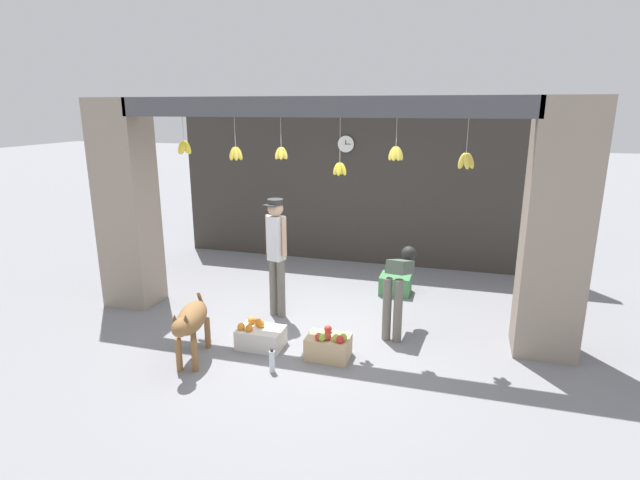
{
  "coord_description": "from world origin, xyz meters",
  "views": [
    {
      "loc": [
        1.77,
        -5.68,
        2.84
      ],
      "look_at": [
        0.0,
        0.47,
        1.12
      ],
      "focal_mm": 28.0,
      "sensor_mm": 36.0,
      "label": 1
    }
  ],
  "objects_px": {
    "shopkeeper": "(276,248)",
    "wall_clock": "(346,144)",
    "fruit_crate_oranges": "(260,337)",
    "water_bottle": "(272,361)",
    "dog": "(191,321)",
    "produce_box_green": "(395,284)",
    "fruit_crate_apples": "(329,346)",
    "worker_stooping": "(399,282)"
  },
  "relations": [
    {
      "from": "worker_stooping",
      "to": "fruit_crate_apples",
      "type": "relative_size",
      "value": 2.13
    },
    {
      "from": "shopkeeper",
      "to": "fruit_crate_oranges",
      "type": "relative_size",
      "value": 3.04
    },
    {
      "from": "fruit_crate_apples",
      "to": "water_bottle",
      "type": "height_order",
      "value": "fruit_crate_apples"
    },
    {
      "from": "water_bottle",
      "to": "wall_clock",
      "type": "bearing_deg",
      "value": 92.39
    },
    {
      "from": "shopkeeper",
      "to": "water_bottle",
      "type": "distance_m",
      "value": 1.77
    },
    {
      "from": "fruit_crate_oranges",
      "to": "fruit_crate_apples",
      "type": "relative_size",
      "value": 1.1
    },
    {
      "from": "produce_box_green",
      "to": "wall_clock",
      "type": "distance_m",
      "value": 2.74
    },
    {
      "from": "wall_clock",
      "to": "dog",
      "type": "bearing_deg",
      "value": -100.64
    },
    {
      "from": "shopkeeper",
      "to": "fruit_crate_oranges",
      "type": "height_order",
      "value": "shopkeeper"
    },
    {
      "from": "shopkeeper",
      "to": "wall_clock",
      "type": "distance_m",
      "value": 3.01
    },
    {
      "from": "shopkeeper",
      "to": "wall_clock",
      "type": "bearing_deg",
      "value": -78.1
    },
    {
      "from": "shopkeeper",
      "to": "produce_box_green",
      "type": "distance_m",
      "value": 2.14
    },
    {
      "from": "dog",
      "to": "produce_box_green",
      "type": "xyz_separation_m",
      "value": [
        1.95,
        2.8,
        -0.35
      ]
    },
    {
      "from": "wall_clock",
      "to": "worker_stooping",
      "type": "bearing_deg",
      "value": -64.33
    },
    {
      "from": "fruit_crate_apples",
      "to": "wall_clock",
      "type": "bearing_deg",
      "value": 100.51
    },
    {
      "from": "dog",
      "to": "fruit_crate_oranges",
      "type": "distance_m",
      "value": 0.89
    },
    {
      "from": "dog",
      "to": "wall_clock",
      "type": "xyz_separation_m",
      "value": [
        0.79,
        4.22,
        1.7
      ]
    },
    {
      "from": "shopkeeper",
      "to": "water_bottle",
      "type": "height_order",
      "value": "shopkeeper"
    },
    {
      "from": "dog",
      "to": "fruit_crate_oranges",
      "type": "relative_size",
      "value": 1.93
    },
    {
      "from": "shopkeeper",
      "to": "fruit_crate_oranges",
      "type": "distance_m",
      "value": 1.28
    },
    {
      "from": "shopkeeper",
      "to": "fruit_crate_apples",
      "type": "bearing_deg",
      "value": 153.89
    },
    {
      "from": "fruit_crate_oranges",
      "to": "wall_clock",
      "type": "distance_m",
      "value": 4.22
    },
    {
      "from": "fruit_crate_oranges",
      "to": "water_bottle",
      "type": "relative_size",
      "value": 1.98
    },
    {
      "from": "dog",
      "to": "wall_clock",
      "type": "height_order",
      "value": "wall_clock"
    },
    {
      "from": "shopkeeper",
      "to": "water_bottle",
      "type": "xyz_separation_m",
      "value": [
        0.49,
        -1.47,
        -0.85
      ]
    },
    {
      "from": "shopkeeper",
      "to": "wall_clock",
      "type": "height_order",
      "value": "wall_clock"
    },
    {
      "from": "dog",
      "to": "fruit_crate_apples",
      "type": "height_order",
      "value": "dog"
    },
    {
      "from": "fruit_crate_apples",
      "to": "fruit_crate_oranges",
      "type": "bearing_deg",
      "value": 177.16
    },
    {
      "from": "produce_box_green",
      "to": "wall_clock",
      "type": "xyz_separation_m",
      "value": [
        -1.16,
        1.42,
        2.05
      ]
    },
    {
      "from": "fruit_crate_oranges",
      "to": "produce_box_green",
      "type": "height_order",
      "value": "fruit_crate_oranges"
    },
    {
      "from": "dog",
      "to": "produce_box_green",
      "type": "distance_m",
      "value": 3.43
    },
    {
      "from": "water_bottle",
      "to": "fruit_crate_oranges",
      "type": "bearing_deg",
      "value": 124.31
    },
    {
      "from": "shopkeeper",
      "to": "fruit_crate_oranges",
      "type": "xyz_separation_m",
      "value": [
        0.13,
        -0.95,
        -0.85
      ]
    },
    {
      "from": "dog",
      "to": "water_bottle",
      "type": "relative_size",
      "value": 3.83
    },
    {
      "from": "fruit_crate_oranges",
      "to": "dog",
      "type": "bearing_deg",
      "value": -138.66
    },
    {
      "from": "fruit_crate_oranges",
      "to": "water_bottle",
      "type": "bearing_deg",
      "value": -55.69
    },
    {
      "from": "dog",
      "to": "wall_clock",
      "type": "bearing_deg",
      "value": 155.34
    },
    {
      "from": "dog",
      "to": "water_bottle",
      "type": "bearing_deg",
      "value": 76.92
    },
    {
      "from": "dog",
      "to": "fruit_crate_apples",
      "type": "bearing_deg",
      "value": 94.43
    },
    {
      "from": "dog",
      "to": "fruit_crate_oranges",
      "type": "xyz_separation_m",
      "value": [
        0.61,
        0.54,
        -0.36
      ]
    },
    {
      "from": "shopkeeper",
      "to": "wall_clock",
      "type": "xyz_separation_m",
      "value": [
        0.31,
        2.74,
        1.22
      ]
    },
    {
      "from": "water_bottle",
      "to": "worker_stooping",
      "type": "bearing_deg",
      "value": 48.7
    }
  ]
}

